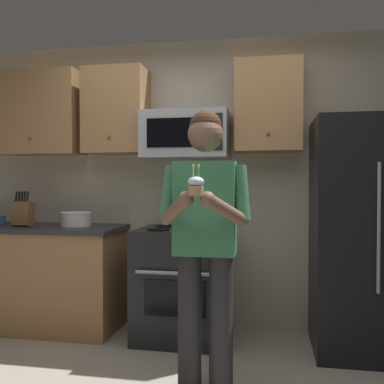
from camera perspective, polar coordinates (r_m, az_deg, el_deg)
The scene contains 10 objects.
wall_back at distance 3.93m, azimuth 2.10°, elevation 1.14°, with size 4.40×0.10×2.60m, color #B7AD99.
oven_range at distance 3.67m, azimuth -1.18°, elevation -12.08°, with size 0.76×0.70×0.93m.
microwave at distance 3.71m, azimuth -0.82°, elevation 7.63°, with size 0.74×0.41×0.40m.
refrigerator at distance 3.57m, azimuth 23.10°, elevation -5.41°, with size 0.90×0.75×1.80m.
cabinet_row_upper at distance 3.94m, azimuth -9.05°, elevation 10.62°, with size 2.78×0.36×0.76m.
counter_left at distance 4.14m, azimuth -19.35°, elevation -10.60°, with size 1.44×0.66×0.92m.
knife_block at distance 4.10m, azimuth -21.65°, elevation -2.64°, with size 0.16×0.15×0.32m.
bowl_large_white at distance 3.95m, azimuth -15.24°, elevation -3.46°, with size 0.27×0.27×0.13m.
person at distance 2.67m, azimuth 1.75°, elevation -5.50°, with size 0.60×0.48×1.76m.
cupcake at distance 2.32m, azimuth 0.54°, elevation 0.85°, with size 0.09×0.09×0.17m.
Camera 1 is at (0.56, -2.14, 1.31)m, focal length 39.85 mm.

